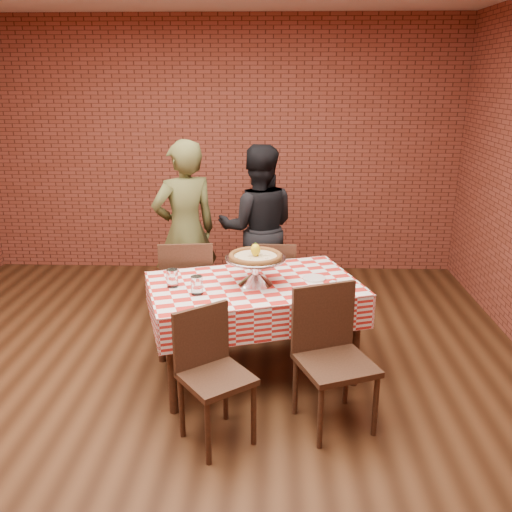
% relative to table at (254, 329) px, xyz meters
% --- Properties ---
extents(ground, '(6.00, 6.00, 0.00)m').
position_rel_table_xyz_m(ground, '(-0.48, -0.48, -0.38)').
color(ground, black).
rests_on(ground, ground).
extents(back_wall, '(5.50, 0.00, 5.50)m').
position_rel_table_xyz_m(back_wall, '(-0.48, 2.52, 1.08)').
color(back_wall, brown).
rests_on(back_wall, ground).
extents(table, '(1.73, 1.33, 0.75)m').
position_rel_table_xyz_m(table, '(0.00, 0.00, 0.00)').
color(table, '#412719').
rests_on(table, ground).
extents(tablecloth, '(1.77, 1.37, 0.26)m').
position_rel_table_xyz_m(tablecloth, '(-0.00, -0.00, 0.25)').
color(tablecloth, red).
rests_on(tablecloth, table).
extents(pizza_stand, '(0.51, 0.51, 0.21)m').
position_rel_table_xyz_m(pizza_stand, '(0.01, -0.02, 0.49)').
color(pizza_stand, silver).
rests_on(pizza_stand, tablecloth).
extents(pizza, '(0.44, 0.44, 0.03)m').
position_rel_table_xyz_m(pizza, '(0.01, -0.02, 0.59)').
color(pizza, beige).
rests_on(pizza, pizza_stand).
extents(lemon, '(0.08, 0.08, 0.09)m').
position_rel_table_xyz_m(lemon, '(0.01, -0.02, 0.65)').
color(lemon, yellow).
rests_on(lemon, pizza).
extents(water_glass_left, '(0.11, 0.11, 0.13)m').
position_rel_table_xyz_m(water_glass_left, '(-0.39, -0.24, 0.45)').
color(water_glass_left, white).
rests_on(water_glass_left, tablecloth).
extents(water_glass_right, '(0.11, 0.11, 0.13)m').
position_rel_table_xyz_m(water_glass_right, '(-0.59, -0.10, 0.45)').
color(water_glass_right, white).
rests_on(water_glass_right, tablecloth).
extents(side_plate, '(0.22, 0.22, 0.01)m').
position_rel_table_xyz_m(side_plate, '(0.46, 0.09, 0.39)').
color(side_plate, white).
rests_on(side_plate, tablecloth).
extents(sweetener_packet_a, '(0.06, 0.06, 0.00)m').
position_rel_table_xyz_m(sweetener_packet_a, '(0.59, 0.04, 0.39)').
color(sweetener_packet_a, white).
rests_on(sweetener_packet_a, tablecloth).
extents(sweetener_packet_b, '(0.06, 0.05, 0.00)m').
position_rel_table_xyz_m(sweetener_packet_b, '(0.65, 0.05, 0.39)').
color(sweetener_packet_b, white).
rests_on(sweetener_packet_b, tablecloth).
extents(condiment_caddy, '(0.11, 0.09, 0.13)m').
position_rel_table_xyz_m(condiment_caddy, '(-0.00, 0.30, 0.45)').
color(condiment_caddy, silver).
rests_on(condiment_caddy, tablecloth).
extents(chair_near_left, '(0.55, 0.55, 0.87)m').
position_rel_table_xyz_m(chair_near_left, '(-0.20, -0.86, 0.06)').
color(chair_near_left, '#412719').
rests_on(chair_near_left, ground).
extents(chair_near_right, '(0.58, 0.58, 0.93)m').
position_rel_table_xyz_m(chair_near_right, '(0.56, -0.66, 0.09)').
color(chair_near_right, '#412719').
rests_on(chair_near_right, ground).
extents(chair_far_left, '(0.50, 0.50, 0.93)m').
position_rel_table_xyz_m(chair_far_left, '(-0.60, 0.61, 0.09)').
color(chair_far_left, '#412719').
rests_on(chair_far_left, ground).
extents(chair_far_right, '(0.39, 0.39, 0.86)m').
position_rel_table_xyz_m(chair_far_right, '(0.15, 0.83, 0.06)').
color(chair_far_right, '#412719').
rests_on(chair_far_right, ground).
extents(diner_olive, '(0.74, 0.67, 1.71)m').
position_rel_table_xyz_m(diner_olive, '(-0.68, 1.05, 0.48)').
color(diner_olive, '#4E5129').
rests_on(diner_olive, ground).
extents(diner_black, '(0.82, 0.66, 1.63)m').
position_rel_table_xyz_m(diner_black, '(-0.01, 1.35, 0.44)').
color(diner_black, black).
rests_on(diner_black, ground).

